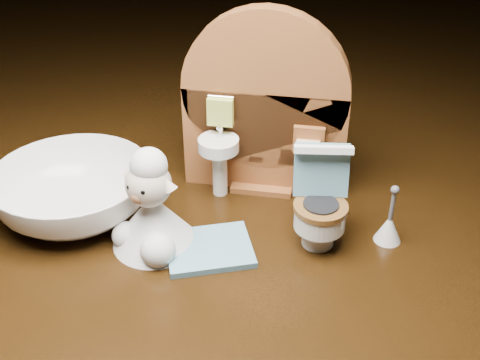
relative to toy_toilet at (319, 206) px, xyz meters
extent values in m
cube|color=#3C220A|center=(-0.05, 0.00, -0.08)|extent=(2.50, 2.50, 0.10)
cube|color=brown|center=(-0.05, 0.06, 0.02)|extent=(0.13, 0.02, 0.09)
cylinder|color=brown|center=(-0.05, 0.06, 0.06)|extent=(0.13, 0.02, 0.13)
cube|color=brown|center=(-0.05, 0.06, -0.03)|extent=(0.05, 0.04, 0.01)
cylinder|color=white|center=(-0.08, 0.05, -0.01)|extent=(0.01, 0.01, 0.04)
cylinder|color=white|center=(-0.08, 0.04, 0.02)|extent=(0.03, 0.03, 0.01)
cylinder|color=silver|center=(-0.08, 0.05, 0.03)|extent=(0.00, 0.00, 0.01)
cube|color=#BECD4D|center=(-0.08, 0.05, 0.04)|extent=(0.02, 0.01, 0.02)
cube|color=brown|center=(-0.01, 0.05, 0.02)|extent=(0.02, 0.01, 0.02)
cylinder|color=#DABA8B|center=(-0.01, 0.05, 0.02)|extent=(0.02, 0.02, 0.02)
cylinder|color=white|center=(0.00, -0.01, -0.02)|extent=(0.02, 0.02, 0.02)
cylinder|color=white|center=(0.00, -0.01, 0.00)|extent=(0.04, 0.04, 0.02)
cylinder|color=brown|center=(0.00, -0.01, 0.01)|extent=(0.04, 0.04, 0.00)
cube|color=white|center=(0.00, 0.01, 0.00)|extent=(0.03, 0.02, 0.05)
cube|color=#5F92A8|center=(0.00, 0.01, 0.03)|extent=(0.04, 0.02, 0.04)
cube|color=white|center=(0.00, 0.00, 0.05)|extent=(0.04, 0.01, 0.01)
cylinder|color=#A5D543|center=(0.01, 0.01, 0.02)|extent=(0.01, 0.01, 0.01)
cube|color=#5F92A8|center=(-0.07, -0.03, -0.03)|extent=(0.07, 0.07, 0.00)
cone|color=white|center=(0.05, 0.01, -0.02)|extent=(0.02, 0.02, 0.02)
cylinder|color=#59595B|center=(0.05, 0.01, 0.00)|extent=(0.00, 0.00, 0.03)
sphere|color=#59595B|center=(0.05, 0.01, 0.02)|extent=(0.01, 0.01, 0.01)
cone|color=silver|center=(-0.12, -0.03, -0.01)|extent=(0.06, 0.06, 0.04)
sphere|color=silver|center=(-0.11, -0.05, -0.02)|extent=(0.02, 0.02, 0.02)
sphere|color=silver|center=(-0.14, -0.03, -0.02)|extent=(0.02, 0.02, 0.02)
sphere|color=beige|center=(-0.12, -0.03, 0.02)|extent=(0.03, 0.03, 0.03)
sphere|color=#986340|center=(-0.12, -0.04, 0.02)|extent=(0.01, 0.01, 0.01)
sphere|color=silver|center=(-0.12, -0.03, 0.04)|extent=(0.03, 0.03, 0.03)
cone|color=beige|center=(-0.13, -0.02, 0.03)|extent=(0.02, 0.01, 0.01)
cone|color=beige|center=(-0.10, -0.03, 0.03)|extent=(0.02, 0.01, 0.01)
sphere|color=black|center=(-0.13, -0.04, 0.03)|extent=(0.00, 0.00, 0.00)
sphere|color=black|center=(-0.12, -0.04, 0.03)|extent=(0.00, 0.00, 0.00)
imported|color=white|center=(-0.19, 0.00, -0.01)|extent=(0.15, 0.15, 0.04)
camera|label=1|loc=(0.01, -0.36, 0.25)|focal=45.00mm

